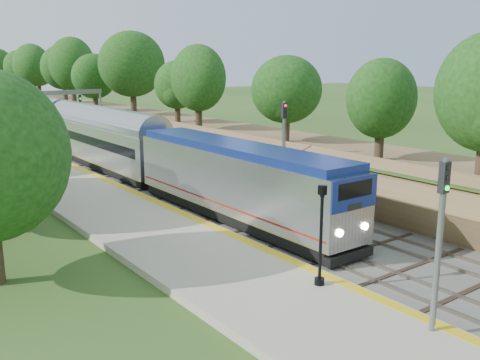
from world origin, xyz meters
TOP-DOWN VIEW (x-y plane):
  - trackbed at (2.00, 60.00)m, footprint 9.50×170.00m
  - platform at (-5.20, 16.00)m, footprint 6.40×68.00m
  - yellow_stripe at (-2.35, 16.00)m, footprint 0.55×68.00m
  - embankment at (10.35, 60.00)m, footprint 10.64×170.00m
  - signal_gantry at (2.47, 54.99)m, footprint 8.40×0.38m
  - trees_behind_platform at (-11.17, 20.67)m, footprint 7.82×53.32m
  - train at (0.00, 59.16)m, footprint 3.02×100.60m
  - lamppost_far at (-3.24, 8.74)m, footprint 0.42×0.42m
  - signal_platform at (-2.90, 3.69)m, footprint 0.35×0.28m
  - signal_farside at (6.20, 21.86)m, footprint 0.36×0.29m

SIDE VIEW (x-z plane):
  - trackbed at x=2.00m, z-range -0.07..0.21m
  - platform at x=-5.20m, z-range 0.00..0.38m
  - yellow_stripe at x=-2.35m, z-range 0.38..0.39m
  - embankment at x=10.35m, z-range -3.89..7.80m
  - lamppost_far at x=-3.24m, z-range 0.16..4.36m
  - train at x=0.00m, z-range 0.06..4.51m
  - signal_platform at x=-2.90m, z-range 1.07..7.06m
  - signal_farside at x=6.20m, z-range 0.85..7.47m
  - trees_behind_platform at x=-11.17m, z-range 0.93..8.14m
  - signal_gantry at x=2.47m, z-range 1.72..7.92m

